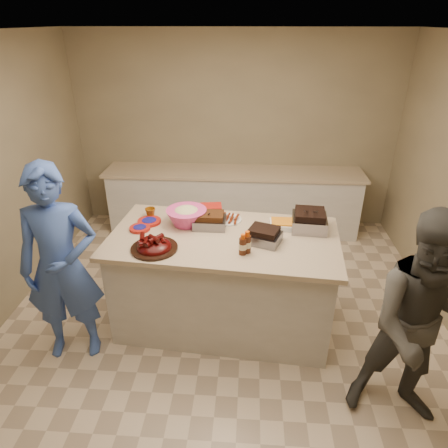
# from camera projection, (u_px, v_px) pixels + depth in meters

# --- Properties ---
(room) EXTENTS (4.50, 5.00, 2.70)m
(room) POSITION_uv_depth(u_px,v_px,m) (223.00, 329.00, 4.01)
(room) COLOR gray
(room) RESTS_ON ground
(back_counter) EXTENTS (3.60, 0.64, 0.90)m
(back_counter) POSITION_uv_depth(u_px,v_px,m) (233.00, 200.00, 5.76)
(back_counter) COLOR beige
(back_counter) RESTS_ON ground
(island) EXTENTS (2.20, 1.29, 1.00)m
(island) POSITION_uv_depth(u_px,v_px,m) (224.00, 320.00, 4.13)
(island) COLOR beige
(island) RESTS_ON ground
(rib_platter) EXTENTS (0.46, 0.46, 0.16)m
(rib_platter) POSITION_uv_depth(u_px,v_px,m) (154.00, 249.00, 3.47)
(rib_platter) COLOR #460605
(rib_platter) RESTS_ON island
(pulled_pork_tray) EXTENTS (0.31, 0.23, 0.09)m
(pulled_pork_tray) POSITION_uv_depth(u_px,v_px,m) (210.00, 227.00, 3.84)
(pulled_pork_tray) COLOR #47230F
(pulled_pork_tray) RESTS_ON island
(brisket_tray) EXTENTS (0.36, 0.33, 0.09)m
(brisket_tray) POSITION_uv_depth(u_px,v_px,m) (263.00, 242.00, 3.58)
(brisket_tray) COLOR black
(brisket_tray) RESTS_ON island
(roasting_pan) EXTENTS (0.35, 0.35, 0.13)m
(roasting_pan) POSITION_uv_depth(u_px,v_px,m) (308.00, 229.00, 3.80)
(roasting_pan) COLOR gray
(roasting_pan) RESTS_ON island
(coleslaw_bowl) EXTENTS (0.42, 0.42, 0.27)m
(coleslaw_bowl) POSITION_uv_depth(u_px,v_px,m) (187.00, 224.00, 3.89)
(coleslaw_bowl) COLOR #D73D85
(coleslaw_bowl) RESTS_ON island
(sausage_plate) EXTENTS (0.33, 0.33, 0.05)m
(sausage_plate) POSITION_uv_depth(u_px,v_px,m) (227.00, 220.00, 3.97)
(sausage_plate) COLOR silver
(sausage_plate) RESTS_ON island
(mac_cheese_dish) EXTENTS (0.28, 0.21, 0.07)m
(mac_cheese_dish) POSITION_uv_depth(u_px,v_px,m) (284.00, 227.00, 3.83)
(mac_cheese_dish) COLOR orange
(mac_cheese_dish) RESTS_ON island
(bbq_bottle_a) EXTENTS (0.07, 0.07, 0.20)m
(bbq_bottle_a) POSITION_uv_depth(u_px,v_px,m) (247.00, 252.00, 3.42)
(bbq_bottle_a) COLOR #3F1A0B
(bbq_bottle_a) RESTS_ON island
(bbq_bottle_b) EXTENTS (0.07, 0.07, 0.19)m
(bbq_bottle_b) POSITION_uv_depth(u_px,v_px,m) (242.00, 254.00, 3.40)
(bbq_bottle_b) COLOR #3F1A0B
(bbq_bottle_b) RESTS_ON island
(mustard_bottle) EXTENTS (0.05, 0.05, 0.12)m
(mustard_bottle) POSITION_uv_depth(u_px,v_px,m) (206.00, 227.00, 3.83)
(mustard_bottle) COLOR #E99F00
(mustard_bottle) RESTS_ON island
(sauce_bowl) EXTENTS (0.13, 0.05, 0.12)m
(sauce_bowl) POSITION_uv_depth(u_px,v_px,m) (214.00, 221.00, 3.96)
(sauce_bowl) COLOR silver
(sauce_bowl) RESTS_ON island
(plate_stack_large) EXTENTS (0.25, 0.25, 0.03)m
(plate_stack_large) POSITION_uv_depth(u_px,v_px,m) (149.00, 223.00, 3.92)
(plate_stack_large) COLOR #9F1810
(plate_stack_large) RESTS_ON island
(plate_stack_small) EXTENTS (0.21, 0.21, 0.03)m
(plate_stack_small) POSITION_uv_depth(u_px,v_px,m) (140.00, 230.00, 3.79)
(plate_stack_small) COLOR #9F1810
(plate_stack_small) RESTS_ON island
(plastic_cup) EXTENTS (0.11, 0.11, 0.10)m
(plastic_cup) POSITION_uv_depth(u_px,v_px,m) (151.00, 217.00, 4.03)
(plastic_cup) COLOR #824609
(plastic_cup) RESTS_ON island
(basket_stack) EXTENTS (0.23, 0.19, 0.11)m
(basket_stack) POSITION_uv_depth(u_px,v_px,m) (211.00, 215.00, 4.08)
(basket_stack) COLOR #9F1810
(basket_stack) RESTS_ON island
(guest_blue) EXTENTS (0.99, 1.92, 0.44)m
(guest_blue) POSITION_uv_depth(u_px,v_px,m) (79.00, 347.00, 3.79)
(guest_blue) COLOR #3E5EB7
(guest_blue) RESTS_ON ground
(guest_gray) EXTENTS (1.05, 1.83, 0.66)m
(guest_gray) POSITION_uv_depth(u_px,v_px,m) (399.00, 410.00, 3.18)
(guest_gray) COLOR #504E48
(guest_gray) RESTS_ON ground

